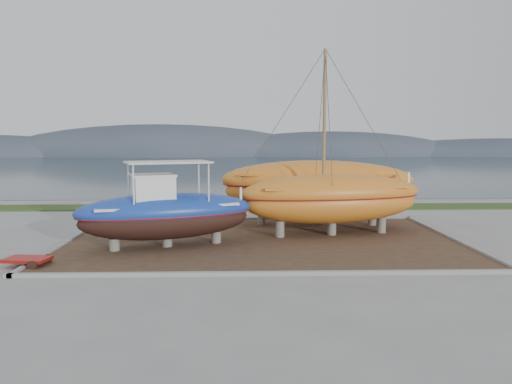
{
  "coord_description": "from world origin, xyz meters",
  "views": [
    {
      "loc": [
        -0.99,
        -19.34,
        4.83
      ],
      "look_at": [
        -0.32,
        4.0,
        2.33
      ],
      "focal_mm": 35.0,
      "sensor_mm": 36.0,
      "label": 1
    }
  ],
  "objects_px": {
    "white_dinghy": "(132,219)",
    "orange_bare_hull": "(317,194)",
    "red_trailer": "(28,262)",
    "blue_caique": "(166,204)",
    "orange_sailboat": "(333,144)"
  },
  "relations": [
    {
      "from": "blue_caique",
      "to": "orange_sailboat",
      "type": "relative_size",
      "value": 0.85
    },
    {
      "from": "orange_sailboat",
      "to": "orange_bare_hull",
      "type": "relative_size",
      "value": 0.87
    },
    {
      "from": "blue_caique",
      "to": "orange_bare_hull",
      "type": "distance_m",
      "value": 9.29
    },
    {
      "from": "blue_caique",
      "to": "orange_bare_hull",
      "type": "relative_size",
      "value": 0.74
    },
    {
      "from": "orange_bare_hull",
      "to": "red_trailer",
      "type": "relative_size",
      "value": 4.46
    },
    {
      "from": "blue_caique",
      "to": "orange_sailboat",
      "type": "distance_m",
      "value": 8.62
    },
    {
      "from": "red_trailer",
      "to": "blue_caique",
      "type": "bearing_deg",
      "value": 40.87
    },
    {
      "from": "white_dinghy",
      "to": "orange_bare_hull",
      "type": "bearing_deg",
      "value": 26.53
    },
    {
      "from": "red_trailer",
      "to": "orange_bare_hull",
      "type": "bearing_deg",
      "value": 42.88
    },
    {
      "from": "orange_sailboat",
      "to": "white_dinghy",
      "type": "bearing_deg",
      "value": 161.69
    },
    {
      "from": "blue_caique",
      "to": "orange_sailboat",
      "type": "xyz_separation_m",
      "value": [
        7.82,
        2.52,
        2.64
      ]
    },
    {
      "from": "orange_bare_hull",
      "to": "red_trailer",
      "type": "xyz_separation_m",
      "value": [
        -12.31,
        -8.62,
        -1.64
      ]
    },
    {
      "from": "orange_bare_hull",
      "to": "orange_sailboat",
      "type": "bearing_deg",
      "value": -79.27
    },
    {
      "from": "white_dinghy",
      "to": "blue_caique",
      "type": "bearing_deg",
      "value": -41.14
    },
    {
      "from": "white_dinghy",
      "to": "orange_bare_hull",
      "type": "distance_m",
      "value": 10.07
    }
  ]
}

